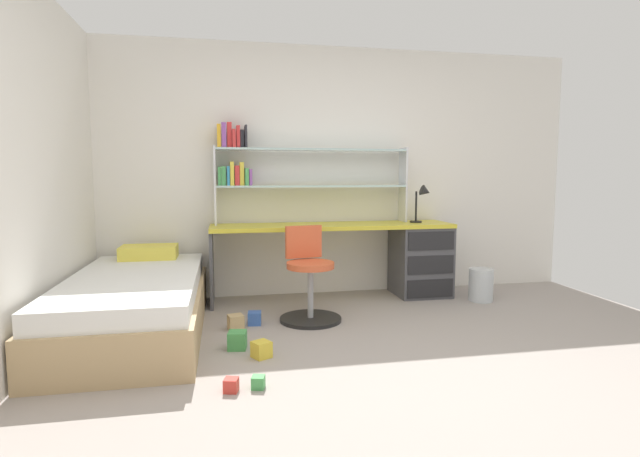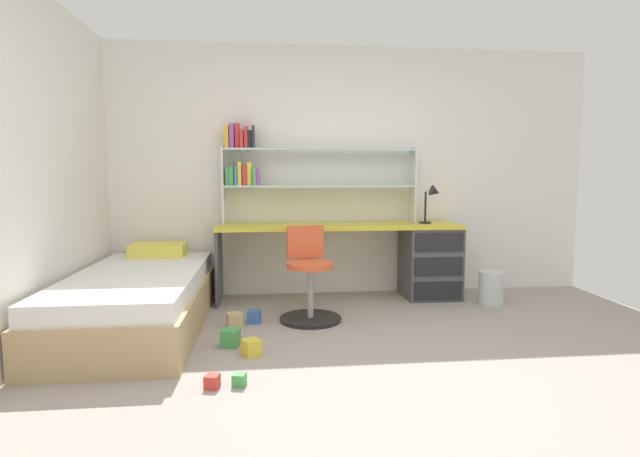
{
  "view_description": "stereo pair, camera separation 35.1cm",
  "coord_description": "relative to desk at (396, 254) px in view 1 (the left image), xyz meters",
  "views": [
    {
      "loc": [
        -1.01,
        -2.76,
        1.21
      ],
      "look_at": [
        -0.23,
        1.21,
        0.78
      ],
      "focal_mm": 27.54,
      "sensor_mm": 36.0,
      "label": 1
    },
    {
      "loc": [
        -0.66,
        -2.81,
        1.21
      ],
      "look_at": [
        -0.23,
        1.21,
        0.78
      ],
      "focal_mm": 27.54,
      "sensor_mm": 36.0,
      "label": 2
    }
  ],
  "objects": [
    {
      "name": "ground_plane",
      "position": [
        -0.7,
        -1.92,
        -0.44
      ],
      "size": [
        5.42,
        5.43,
        0.02
      ],
      "primitive_type": "cube",
      "color": "#9E938C"
    },
    {
      "name": "room_shell",
      "position": [
        -1.82,
        -0.8,
        0.83
      ],
      "size": [
        5.42,
        5.43,
        2.52
      ],
      "color": "white",
      "rests_on": "ground_plane"
    },
    {
      "name": "desk",
      "position": [
        0.0,
        0.0,
        0.0
      ],
      "size": [
        2.38,
        0.53,
        0.75
      ],
      "color": "gold",
      "rests_on": "ground_plane"
    },
    {
      "name": "bookshelf_hutch",
      "position": [
        -1.15,
        0.15,
        0.88
      ],
      "size": [
        1.93,
        0.22,
        0.98
      ],
      "color": "silver",
      "rests_on": "desk"
    },
    {
      "name": "desk_lamp",
      "position": [
        0.27,
        -0.04,
        0.57
      ],
      "size": [
        0.2,
        0.17,
        0.38
      ],
      "color": "black",
      "rests_on": "desk"
    },
    {
      "name": "swivel_chair",
      "position": [
        -1.01,
        -0.67,
        -0.12
      ],
      "size": [
        0.52,
        0.52,
        0.79
      ],
      "color": "black",
      "rests_on": "ground_plane"
    },
    {
      "name": "bed_platform",
      "position": [
        -2.39,
        -0.76,
        -0.2
      ],
      "size": [
        1.0,
        2.09,
        0.58
      ],
      "color": "tan",
      "rests_on": "ground_plane"
    },
    {
      "name": "waste_bin",
      "position": [
        0.75,
        -0.36,
        -0.27
      ],
      "size": [
        0.23,
        0.23,
        0.32
      ],
      "primitive_type": "cylinder",
      "color": "silver",
      "rests_on": "ground_plane"
    },
    {
      "name": "toy_block_red_0",
      "position": [
        -1.69,
        -1.97,
        -0.39
      ],
      "size": [
        0.09,
        0.09,
        0.08
      ],
      "primitive_type": "cube",
      "rotation": [
        0.0,
        0.0,
        1.32
      ],
      "color": "red",
      "rests_on": "ground_plane"
    },
    {
      "name": "toy_block_natural_1",
      "position": [
        -1.63,
        -0.81,
        -0.37
      ],
      "size": [
        0.14,
        0.14,
        0.12
      ],
      "primitive_type": "cube",
      "rotation": [
        0.0,
        0.0,
        1.79
      ],
      "color": "tan",
      "rests_on": "ground_plane"
    },
    {
      "name": "toy_block_blue_2",
      "position": [
        -1.48,
        -0.72,
        -0.38
      ],
      "size": [
        0.12,
        0.12,
        0.11
      ],
      "primitive_type": "cube",
      "rotation": [
        0.0,
        0.0,
        1.46
      ],
      "color": "#3860B7",
      "rests_on": "ground_plane"
    },
    {
      "name": "toy_block_green_3",
      "position": [
        -1.63,
        -1.27,
        -0.37
      ],
      "size": [
        0.14,
        0.14,
        0.13
      ],
      "primitive_type": "cube",
      "rotation": [
        0.0,
        0.0,
        1.41
      ],
      "color": "#479E51",
      "rests_on": "ground_plane"
    },
    {
      "name": "toy_block_yellow_4",
      "position": [
        -1.48,
        -1.47,
        -0.37
      ],
      "size": [
        0.15,
        0.15,
        0.11
      ],
      "primitive_type": "cube",
      "rotation": [
        0.0,
        0.0,
        0.5
      ],
      "color": "gold",
      "rests_on": "ground_plane"
    },
    {
      "name": "toy_block_green_5",
      "position": [
        -1.53,
        -1.96,
        -0.39
      ],
      "size": [
        0.09,
        0.09,
        0.07
      ],
      "primitive_type": "cube",
      "rotation": [
        0.0,
        0.0,
        1.32
      ],
      "color": "#479E51",
      "rests_on": "ground_plane"
    }
  ]
}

